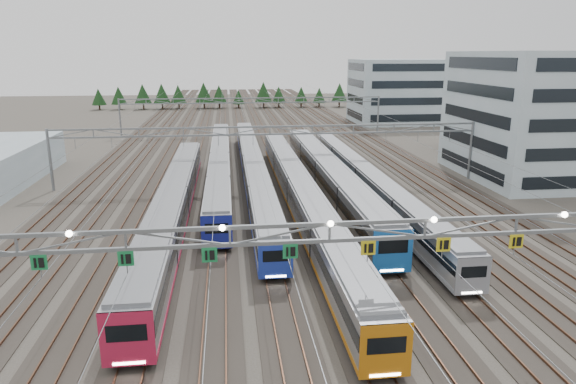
{
  "coord_description": "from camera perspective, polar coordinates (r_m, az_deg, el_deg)",
  "views": [
    {
      "loc": [
        -5.56,
        -26.87,
        17.05
      ],
      "look_at": [
        0.35,
        22.89,
        3.5
      ],
      "focal_mm": 32.0,
      "sensor_mm": 36.0,
      "label": 1
    }
  ],
  "objects": [
    {
      "name": "depot_bldg_south",
      "position": [
        79.94,
        25.8,
        7.64
      ],
      "size": [
        18.0,
        22.0,
        17.37
      ],
      "primitive_type": "cube",
      "color": "#A3BBC3",
      "rests_on": "ground"
    },
    {
      "name": "train_a",
      "position": [
        54.13,
        -12.54,
        -1.19
      ],
      "size": [
        2.95,
        53.01,
        3.85
      ],
      "color": "black",
      "rests_on": "ground"
    },
    {
      "name": "ground",
      "position": [
        32.3,
        4.36,
        -16.77
      ],
      "size": [
        400.0,
        400.0,
        0.0
      ],
      "primitive_type": "plane",
      "color": "#47423A",
      "rests_on": "ground"
    },
    {
      "name": "train_b",
      "position": [
        73.31,
        -7.57,
        3.18
      ],
      "size": [
        2.74,
        58.89,
        3.57
      ],
      "color": "black",
      "rests_on": "ground"
    },
    {
      "name": "train_e",
      "position": [
        64.52,
        4.41,
        1.89
      ],
      "size": [
        3.17,
        52.38,
        4.13
      ],
      "color": "black",
      "rests_on": "ground"
    },
    {
      "name": "train_c",
      "position": [
        71.0,
        -3.95,
        2.85
      ],
      "size": [
        2.68,
        67.45,
        3.49
      ],
      "color": "black",
      "rests_on": "ground"
    },
    {
      "name": "gantry_mid",
      "position": [
        67.94,
        -2.01,
        6.09
      ],
      "size": [
        56.36,
        0.36,
        8.0
      ],
      "color": "slate",
      "rests_on": "ground"
    },
    {
      "name": "track_bed",
      "position": [
        127.94,
        -4.27,
        8.1
      ],
      "size": [
        54.0,
        260.0,
        5.42
      ],
      "color": "#2D2823",
      "rests_on": "ground"
    },
    {
      "name": "depot_bldg_north",
      "position": [
        135.14,
        12.09,
        10.89
      ],
      "size": [
        22.0,
        18.0,
        15.67
      ],
      "primitive_type": "cube",
      "color": "#A3BBC3",
      "rests_on": "ground"
    },
    {
      "name": "treeline",
      "position": [
        168.75,
        -3.08,
        10.75
      ],
      "size": [
        106.4,
        5.6,
        7.02
      ],
      "color": "#332114",
      "rests_on": "ground"
    },
    {
      "name": "train_d",
      "position": [
        57.22,
        1.31,
        -0.02
      ],
      "size": [
        2.84,
        64.19,
        3.7
      ],
      "color": "black",
      "rests_on": "ground"
    },
    {
      "name": "gantry_far",
      "position": [
        112.51,
        -3.97,
        9.66
      ],
      "size": [
        56.36,
        0.36,
        8.0
      ],
      "color": "slate",
      "rests_on": "ground"
    },
    {
      "name": "depot_bldg_mid",
      "position": [
        100.45,
        22.61,
        7.74
      ],
      "size": [
        14.0,
        16.0,
        12.25
      ],
      "primitive_type": "cube",
      "color": "#A3BBC3",
      "rests_on": "ground"
    },
    {
      "name": "train_f",
      "position": [
        64.37,
        8.56,
        1.36
      ],
      "size": [
        2.57,
        58.01,
        3.34
      ],
      "color": "black",
      "rests_on": "ground"
    },
    {
      "name": "gantry_near",
      "position": [
        29.07,
        4.59,
        -4.96
      ],
      "size": [
        56.36,
        0.61,
        8.08
      ],
      "color": "slate",
      "rests_on": "ground"
    }
  ]
}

